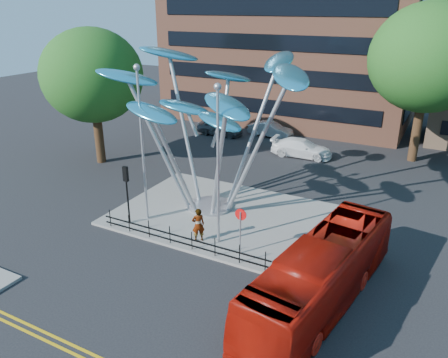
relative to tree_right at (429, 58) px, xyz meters
The scene contains 17 objects.
ground 24.75m from the tree_right, 109.98° to the right, with size 120.00×120.00×0.00m, color black.
traffic_island 20.01m from the tree_right, 119.36° to the right, with size 12.00×9.00×0.15m, color slate.
double_yellow_near 30.21m from the tree_right, 105.95° to the right, with size 40.00×0.12×0.01m, color gold.
double_yellow_far 30.49m from the tree_right, 105.78° to the right, with size 40.00×0.12×0.01m, color gold.
tree_right is the anchor object (origin of this frame).
tree_left 25.09m from the tree_right, 151.39° to the right, with size 7.60×7.60×10.32m.
leaf_sculpture 18.37m from the tree_right, 123.31° to the right, with size 12.72×9.54×9.51m.
street_lamp_left 22.49m from the tree_right, 124.05° to the right, with size 0.36×0.36×8.80m.
street_lamp_right 20.64m from the tree_right, 111.54° to the right, with size 0.36×0.36×8.30m.
traffic_light_island 24.06m from the tree_right, 123.69° to the right, with size 0.28×0.18×3.42m.
no_entry_sign_island 21.31m from the tree_right, 107.12° to the right, with size 0.60×0.10×2.45m.
pedestrian_railing_front 23.43m from the tree_right, 113.91° to the right, with size 10.00×0.06×1.00m.
red_bus 22.34m from the tree_right, 93.76° to the right, with size 2.44×10.43×2.90m, color #991107.
pedestrian 22.27m from the tree_right, 113.68° to the right, with size 0.68×0.44×1.86m, color gray.
parked_car_left 18.75m from the tree_right, behind, with size 1.78×4.42×1.51m, color #45484E.
parked_car_mid 14.75m from the tree_right, behind, with size 1.48×4.24×1.40m, color #ADB1B5.
parked_car_right 11.48m from the tree_right, 158.77° to the right, with size 2.04×5.01×1.46m, color white.
Camera 1 is at (10.15, -14.62, 11.79)m, focal length 35.00 mm.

